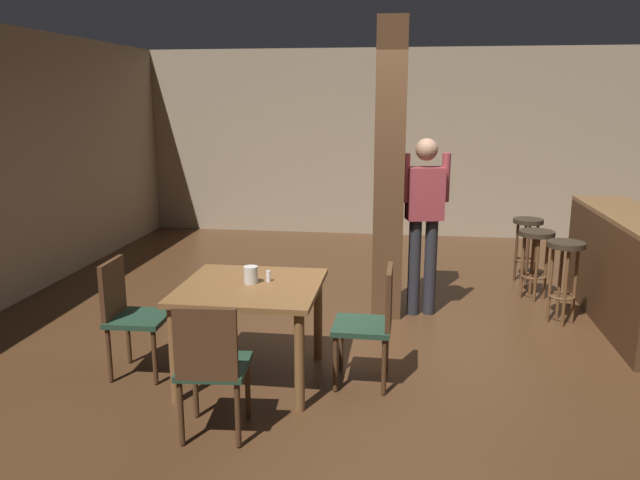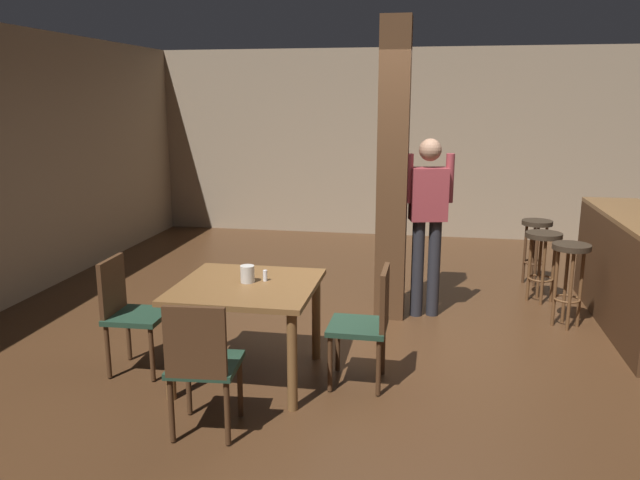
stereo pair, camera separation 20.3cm
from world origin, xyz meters
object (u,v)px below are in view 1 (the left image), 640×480
object	(u,v)px
napkin_cup	(251,275)
bar_stool_near	(565,263)
bar_counter	(619,269)
bar_stool_far	(527,235)
chair_west	(129,311)
salt_shaker	(268,276)
chair_south	(211,363)
bar_stool_mid	(536,247)
dining_table	(251,299)
standing_person	(424,214)
chair_east	(373,319)

from	to	relation	value
napkin_cup	bar_stool_near	world-z (taller)	napkin_cup
bar_counter	bar_stool_far	bearing A→B (deg)	114.63
chair_west	salt_shaker	xyz separation A→B (m)	(1.06, 0.13, 0.28)
chair_south	chair_west	xyz separation A→B (m)	(-0.91, 0.83, 0.00)
salt_shaker	bar_stool_mid	world-z (taller)	salt_shaker
dining_table	bar_counter	world-z (taller)	bar_counter
standing_person	bar_counter	xyz separation A→B (m)	(1.81, -0.00, -0.47)
napkin_cup	bar_stool_near	distance (m)	3.03
bar_stool_mid	chair_east	bearing A→B (deg)	-124.91
bar_stool_mid	bar_stool_far	xyz separation A→B (m)	(0.03, 0.66, -0.01)
chair_east	bar_stool_mid	world-z (taller)	chair_east
dining_table	bar_stool_near	size ratio (longest dim) A/B	1.29
chair_east	bar_stool_far	xyz separation A→B (m)	(1.61, 2.91, 0.04)
chair_west	bar_stool_mid	distance (m)	4.14
salt_shaker	bar_counter	bearing A→B (deg)	27.43
dining_table	chair_south	xyz separation A→B (m)	(-0.03, -0.87, -0.13)
chair_east	bar_stool_far	world-z (taller)	chair_east
bar_stool_near	dining_table	bearing A→B (deg)	-148.85
chair_west	chair_east	bearing A→B (deg)	2.36
salt_shaker	bar_stool_near	xyz separation A→B (m)	(2.48, 1.47, -0.20)
napkin_cup	standing_person	xyz separation A→B (m)	(1.30, 1.61, 0.19)
napkin_cup	standing_person	size ratio (longest dim) A/B	0.07
chair_west	bar_counter	xyz separation A→B (m)	(4.05, 1.69, 0.03)
salt_shaker	bar_counter	size ratio (longest dim) A/B	0.04
bar_stool_far	napkin_cup	bearing A→B (deg)	-130.74
dining_table	chair_east	world-z (taller)	chair_east
dining_table	bar_stool_near	xyz separation A→B (m)	(2.60, 1.57, -0.05)
bar_stool_near	chair_south	bearing A→B (deg)	-137.17
dining_table	salt_shaker	distance (m)	0.22
standing_person	bar_stool_mid	xyz separation A→B (m)	(1.18, 0.64, -0.44)
dining_table	salt_shaker	size ratio (longest dim) A/B	12.24
chair_west	napkin_cup	bearing A→B (deg)	4.52
chair_west	bar_stool_far	bearing A→B (deg)	40.90
chair_south	bar_stool_far	size ratio (longest dim) A/B	1.21
chair_south	salt_shaker	xyz separation A→B (m)	(0.15, 0.96, 0.28)
salt_shaker	bar_stool_near	distance (m)	2.89
chair_east	napkin_cup	size ratio (longest dim) A/B	6.93
salt_shaker	bar_stool_near	world-z (taller)	salt_shaker
dining_table	bar_stool_mid	world-z (taller)	dining_table
bar_stool_far	chair_east	bearing A→B (deg)	-118.85
chair_east	standing_person	distance (m)	1.73
chair_south	napkin_cup	distance (m)	0.95
napkin_cup	bar_stool_near	xyz separation A→B (m)	(2.60, 1.53, -0.22)
chair_west	salt_shaker	distance (m)	1.10
bar_stool_mid	napkin_cup	bearing A→B (deg)	-137.70
standing_person	bar_stool_near	world-z (taller)	standing_person
bar_stool_mid	bar_counter	bearing A→B (deg)	-45.58
chair_south	standing_person	world-z (taller)	standing_person
dining_table	standing_person	world-z (taller)	standing_person
chair_east	bar_stool_mid	xyz separation A→B (m)	(1.57, 2.25, 0.05)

